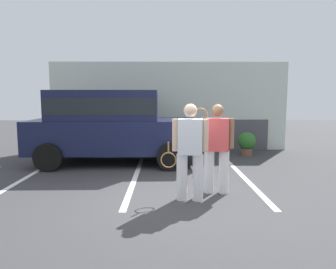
{
  "coord_description": "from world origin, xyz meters",
  "views": [
    {
      "loc": [
        -0.15,
        -5.52,
        1.85
      ],
      "look_at": [
        -0.08,
        1.2,
        1.05
      ],
      "focal_mm": 32.94,
      "sensor_mm": 36.0,
      "label": 1
    }
  ],
  "objects_px": {
    "tennis_player_man": "(190,151)",
    "tennis_player_woman": "(217,147)",
    "potted_plant_by_porch": "(247,143)",
    "parked_suv": "(111,123)"
  },
  "relations": [
    {
      "from": "tennis_player_man",
      "to": "tennis_player_woman",
      "type": "bearing_deg",
      "value": -135.82
    },
    {
      "from": "tennis_player_man",
      "to": "tennis_player_woman",
      "type": "height_order",
      "value": "tennis_player_man"
    },
    {
      "from": "tennis_player_man",
      "to": "tennis_player_woman",
      "type": "distance_m",
      "value": 0.69
    },
    {
      "from": "parked_suv",
      "to": "potted_plant_by_porch",
      "type": "bearing_deg",
      "value": 14.64
    },
    {
      "from": "parked_suv",
      "to": "tennis_player_woman",
      "type": "bearing_deg",
      "value": -48.77
    },
    {
      "from": "tennis_player_man",
      "to": "potted_plant_by_porch",
      "type": "distance_m",
      "value": 4.92
    },
    {
      "from": "parked_suv",
      "to": "tennis_player_woman",
      "type": "distance_m",
      "value": 3.77
    },
    {
      "from": "parked_suv",
      "to": "tennis_player_man",
      "type": "xyz_separation_m",
      "value": [
        1.96,
        -3.22,
        -0.24
      ]
    },
    {
      "from": "parked_suv",
      "to": "tennis_player_man",
      "type": "bearing_deg",
      "value": -59.32
    },
    {
      "from": "tennis_player_man",
      "to": "potted_plant_by_porch",
      "type": "height_order",
      "value": "tennis_player_man"
    }
  ]
}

